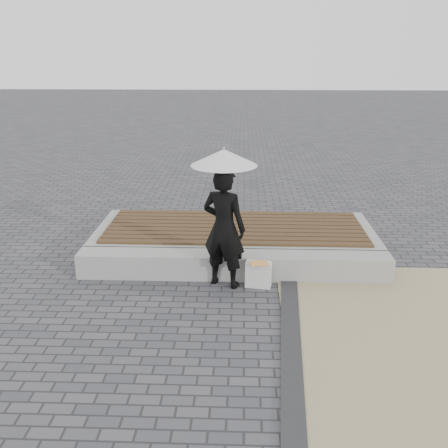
{
  "coord_description": "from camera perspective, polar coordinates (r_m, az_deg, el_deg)",
  "views": [
    {
      "loc": [
        0.13,
        -5.84,
        3.5
      ],
      "look_at": [
        -0.14,
        1.3,
        1.0
      ],
      "focal_mm": 40.52,
      "sensor_mm": 36.0,
      "label": 1
    }
  ],
  "objects": [
    {
      "name": "timber_decking",
      "position": [
        9.17,
        1.23,
        -0.33
      ],
      "size": [
        4.6,
        1.8,
        0.04
      ],
      "primitive_type": null,
      "color": "brown",
      "rests_on": "timber_platform"
    },
    {
      "name": "timber_platform",
      "position": [
        9.25,
        1.22,
        -1.62
      ],
      "size": [
        5.0,
        2.0,
        0.4
      ],
      "primitive_type": "cube",
      "color": "#AFAFA9",
      "rests_on": "ground"
    },
    {
      "name": "handbag",
      "position": [
        7.87,
        0.98,
        -3.09
      ],
      "size": [
        0.3,
        0.15,
        0.2
      ],
      "primitive_type": "cube",
      "rotation": [
        0.0,
        0.0,
        -0.19
      ],
      "color": "black",
      "rests_on": "seating_ledge"
    },
    {
      "name": "edging_band",
      "position": [
        6.4,
        7.58,
        -13.83
      ],
      "size": [
        0.61,
        5.2,
        0.04
      ],
      "primitive_type": "cube",
      "rotation": [
        0.0,
        0.0,
        -0.07
      ],
      "color": "#2B2B2D",
      "rests_on": "ground"
    },
    {
      "name": "parasol",
      "position": [
        7.3,
        -0.0,
        7.53
      ],
      "size": [
        0.97,
        0.97,
        1.23
      ],
      "rotation": [
        0.0,
        0.0,
        -0.15
      ],
      "color": "#B9B9BF",
      "rests_on": "ground"
    },
    {
      "name": "seating_ledge",
      "position": [
        8.14,
        1.07,
        -4.63
      ],
      "size": [
        5.0,
        0.45,
        0.4
      ],
      "primitive_type": "cube",
      "color": "#A2A29D",
      "rests_on": "ground"
    },
    {
      "name": "ground",
      "position": [
        6.81,
        0.77,
        -11.63
      ],
      "size": [
        80.0,
        80.0,
        0.0
      ],
      "primitive_type": "plane",
      "color": "#4B4B50",
      "rests_on": "ground"
    },
    {
      "name": "canvas_tote",
      "position": [
        7.81,
        3.9,
        -5.69
      ],
      "size": [
        0.41,
        0.23,
        0.41
      ],
      "primitive_type": "cube",
      "rotation": [
        0.0,
        0.0,
        -0.18
      ],
      "color": "silver",
      "rests_on": "ground"
    },
    {
      "name": "magazine",
      "position": [
        7.68,
        3.95,
        -4.42
      ],
      "size": [
        0.32,
        0.27,
        0.01
      ],
      "primitive_type": "cube",
      "rotation": [
        0.0,
        0.0,
        0.24
      ],
      "color": "#D92442",
      "rests_on": "canvas_tote"
    },
    {
      "name": "woman",
      "position": [
        7.59,
        0.0,
        -0.46
      ],
      "size": [
        0.8,
        0.68,
        1.87
      ],
      "primitive_type": "imported",
      "rotation": [
        0.0,
        0.0,
        2.74
      ],
      "color": "black",
      "rests_on": "ground"
    }
  ]
}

